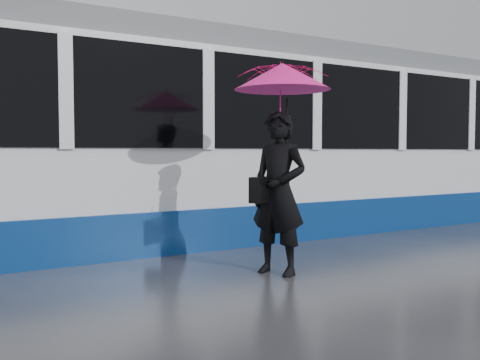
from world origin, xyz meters
TOP-DOWN VIEW (x-y plane):
  - ground at (0.00, 0.00)m, footprint 90.00×90.00m
  - rails at (0.00, 2.50)m, footprint 34.00×1.51m
  - tram at (1.60, 2.50)m, footprint 26.00×2.56m
  - woman at (1.13, -0.45)m, footprint 0.71×0.83m
  - umbrella at (1.18, -0.45)m, footprint 1.50×1.50m
  - handbag at (0.91, -0.43)m, footprint 0.37×0.28m

SIDE VIEW (x-z plane):
  - ground at x=0.00m, z-range 0.00..0.00m
  - rails at x=0.00m, z-range 0.00..0.02m
  - woman at x=1.13m, z-range 0.00..1.92m
  - handbag at x=0.91m, z-range 0.77..1.25m
  - tram at x=1.60m, z-range -0.04..3.31m
  - umbrella at x=1.18m, z-range 1.46..2.76m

